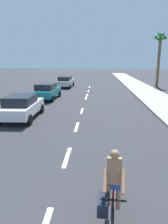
# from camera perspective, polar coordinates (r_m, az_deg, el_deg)

# --- Properties ---
(ground_plane) EXTENTS (160.00, 160.00, 0.00)m
(ground_plane) POSITION_cam_1_polar(r_m,az_deg,el_deg) (21.12, 0.50, 3.65)
(ground_plane) COLOR #2D2D33
(sidewalk_strip) EXTENTS (3.60, 80.00, 0.14)m
(sidewalk_strip) POSITION_cam_1_polar(r_m,az_deg,el_deg) (23.78, 18.01, 4.29)
(sidewalk_strip) COLOR #9E998E
(sidewalk_strip) RESTS_ON ground
(lane_stripe_2) EXTENTS (0.16, 1.80, 0.01)m
(lane_stripe_2) POSITION_cam_1_polar(r_m,az_deg,el_deg) (8.57, -4.64, -12.11)
(lane_stripe_2) COLOR white
(lane_stripe_2) RESTS_ON ground
(lane_stripe_3) EXTENTS (0.16, 1.80, 0.01)m
(lane_stripe_3) POSITION_cam_1_polar(r_m,az_deg,el_deg) (12.17, -1.99, -4.06)
(lane_stripe_3) COLOR white
(lane_stripe_3) RESTS_ON ground
(lane_stripe_4) EXTENTS (0.16, 1.80, 0.01)m
(lane_stripe_4) POSITION_cam_1_polar(r_m,az_deg,el_deg) (16.04, -0.56, 0.37)
(lane_stripe_4) COLOR white
(lane_stripe_4) RESTS_ON ground
(lane_stripe_5) EXTENTS (0.16, 1.80, 0.01)m
(lane_stripe_5) POSITION_cam_1_polar(r_m,az_deg,el_deg) (21.53, 0.56, 3.85)
(lane_stripe_5) COLOR white
(lane_stripe_5) RESTS_ON ground
(lane_stripe_6) EXTENTS (0.16, 1.80, 0.01)m
(lane_stripe_6) POSITION_cam_1_polar(r_m,az_deg,el_deg) (23.20, 0.80, 4.58)
(lane_stripe_6) COLOR white
(lane_stripe_6) RESTS_ON ground
(lane_stripe_7) EXTENTS (0.16, 1.80, 0.01)m
(lane_stripe_7) POSITION_cam_1_polar(r_m,az_deg,el_deg) (26.46, 1.18, 5.73)
(lane_stripe_7) COLOR white
(lane_stripe_7) RESTS_ON ground
(lane_stripe_8) EXTENTS (0.16, 1.80, 0.01)m
(lane_stripe_8) POSITION_cam_1_polar(r_m,az_deg,el_deg) (30.60, 1.54, 6.84)
(lane_stripe_8) COLOR white
(lane_stripe_8) RESTS_ON ground
(cyclist) EXTENTS (0.63, 1.71, 1.82)m
(cyclist) POSITION_cam_1_polar(r_m,az_deg,el_deg) (5.21, 7.48, -20.40)
(cyclist) COLOR black
(cyclist) RESTS_ON ground
(parked_car_white) EXTENTS (2.11, 4.46, 1.57)m
(parked_car_white) POSITION_cam_1_polar(r_m,az_deg,el_deg) (14.33, -16.60, 1.57)
(parked_car_white) COLOR white
(parked_car_white) RESTS_ON ground
(parked_car_teal) EXTENTS (2.20, 4.49, 1.57)m
(parked_car_teal) POSITION_cam_1_polar(r_m,az_deg,el_deg) (21.02, -10.14, 5.70)
(parked_car_teal) COLOR #14727A
(parked_car_teal) RESTS_ON ground
(parked_car_silver) EXTENTS (2.14, 4.44, 1.57)m
(parked_car_silver) POSITION_cam_1_polar(r_m,az_deg,el_deg) (30.04, -5.13, 8.26)
(parked_car_silver) COLOR #B7BABF
(parked_car_silver) RESTS_ON ground
(palm_tree_far) EXTENTS (1.80, 1.79, 7.97)m
(palm_tree_far) POSITION_cam_1_polar(r_m,az_deg,el_deg) (32.67, 19.96, 16.51)
(palm_tree_far) COLOR brown
(palm_tree_far) RESTS_ON ground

